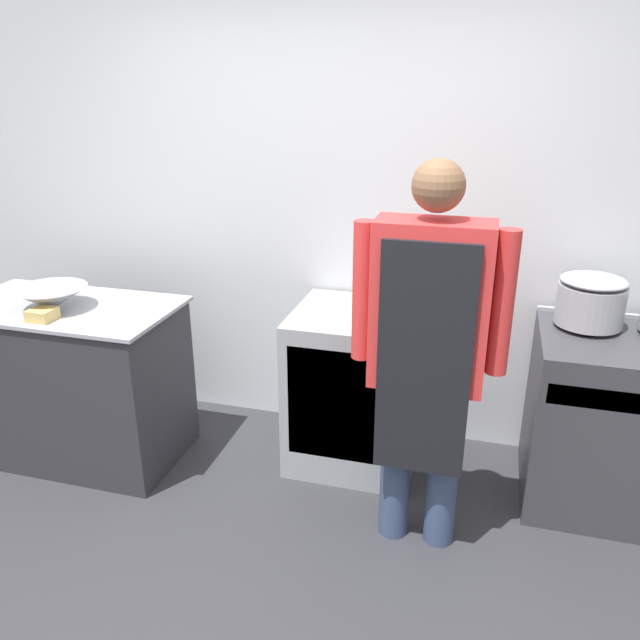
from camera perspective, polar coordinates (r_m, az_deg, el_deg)
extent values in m
plane|color=#2D2D33|center=(2.84, -7.39, -25.08)|extent=(14.00, 14.00, 0.00)
cube|color=silver|center=(3.58, 1.75, 10.01)|extent=(8.00, 0.05, 2.70)
cube|color=#2D2D33|center=(3.79, -21.41, -5.35)|extent=(1.15, 0.64, 0.89)
cube|color=#9EA0A8|center=(3.63, -22.35, 1.09)|extent=(1.20, 0.66, 0.02)
cube|color=#38383D|center=(3.47, 25.34, -8.49)|extent=(0.81, 0.68, 0.89)
cube|color=#9EA0A8|center=(3.06, 27.04, -6.74)|extent=(0.75, 0.03, 0.10)
cube|color=#9EA0A8|center=(3.58, 25.73, 0.42)|extent=(0.81, 0.03, 0.02)
cube|color=#93999E|center=(3.50, 3.35, -6.12)|extent=(0.69, 0.66, 0.88)
cube|color=silver|center=(3.20, 2.12, -7.96)|extent=(0.59, 0.02, 0.62)
cylinder|color=#38476B|center=(2.97, 6.98, -12.47)|extent=(0.14, 0.14, 0.81)
cylinder|color=#38476B|center=(2.95, 11.23, -12.96)|extent=(0.14, 0.14, 0.81)
cube|color=red|center=(2.62, 10.05, 1.30)|extent=(0.48, 0.22, 0.71)
cube|color=black|center=(2.58, 9.47, -4.00)|extent=(0.38, 0.02, 1.02)
cylinder|color=red|center=(2.64, 3.95, 2.61)|extent=(0.09, 0.09, 0.61)
cylinder|color=red|center=(2.60, 16.37, 1.43)|extent=(0.09, 0.09, 0.61)
sphere|color=brown|center=(2.49, 10.78, 11.98)|extent=(0.21, 0.21, 0.21)
cone|color=#9EA0A8|center=(3.57, -23.33, 1.84)|extent=(0.38, 0.38, 0.12)
cube|color=#D8B266|center=(3.43, -24.05, 0.46)|extent=(0.12, 0.12, 0.06)
cylinder|color=#9EA0A8|center=(3.32, 23.47, 1.30)|extent=(0.32, 0.32, 0.20)
ellipsoid|color=#9EA0A8|center=(3.29, 23.78, 3.32)|extent=(0.31, 0.31, 0.06)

